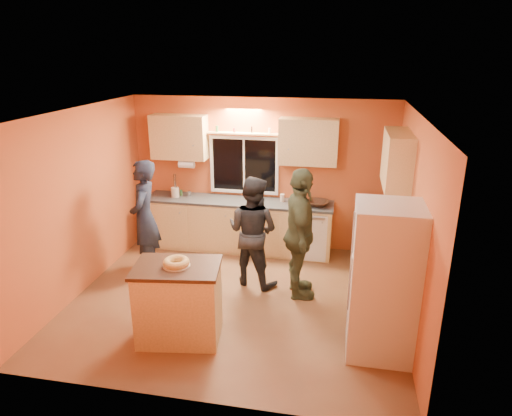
% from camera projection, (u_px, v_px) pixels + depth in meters
% --- Properties ---
extents(ground, '(4.50, 4.50, 0.00)m').
position_uv_depth(ground, '(236.00, 299.00, 6.45)').
color(ground, brown).
rests_on(ground, ground).
extents(room_shell, '(4.54, 4.04, 2.61)m').
position_uv_depth(room_shell, '(250.00, 182.00, 6.27)').
color(room_shell, '#C05F31').
rests_on(room_shell, ground).
extents(back_counter, '(4.23, 0.62, 0.90)m').
position_uv_depth(back_counter, '(259.00, 226.00, 7.87)').
color(back_counter, tan).
rests_on(back_counter, ground).
extents(right_counter, '(0.62, 1.84, 0.90)m').
position_uv_depth(right_counter, '(378.00, 266.00, 6.42)').
color(right_counter, tan).
rests_on(right_counter, ground).
extents(refrigerator, '(0.72, 0.70, 1.80)m').
position_uv_depth(refrigerator, '(384.00, 281.00, 5.07)').
color(refrigerator, silver).
rests_on(refrigerator, ground).
extents(island, '(1.09, 0.82, 0.97)m').
position_uv_depth(island, '(179.00, 302.00, 5.45)').
color(island, tan).
rests_on(island, ground).
extents(bundt_pastry, '(0.31, 0.31, 0.09)m').
position_uv_depth(bundt_pastry, '(176.00, 262.00, 5.27)').
color(bundt_pastry, '#DCA95A').
rests_on(bundt_pastry, island).
extents(person_left, '(0.54, 0.72, 1.79)m').
position_uv_depth(person_left, '(144.00, 218.00, 7.00)').
color(person_left, black).
rests_on(person_left, ground).
extents(person_center, '(0.96, 0.85, 1.65)m').
position_uv_depth(person_center, '(253.00, 231.00, 6.66)').
color(person_center, black).
rests_on(person_center, ground).
extents(person_right, '(0.65, 1.16, 1.87)m').
position_uv_depth(person_right, '(300.00, 234.00, 6.27)').
color(person_right, '#313924').
rests_on(person_right, ground).
extents(mixing_bowl, '(0.42, 0.42, 0.09)m').
position_uv_depth(mixing_bowl, '(318.00, 203.00, 7.50)').
color(mixing_bowl, black).
rests_on(mixing_bowl, back_counter).
extents(utensil_crock, '(0.14, 0.14, 0.17)m').
position_uv_depth(utensil_crock, '(175.00, 192.00, 7.94)').
color(utensil_crock, beige).
rests_on(utensil_crock, back_counter).
extents(potted_plant, '(0.32, 0.29, 0.30)m').
position_uv_depth(potted_plant, '(385.00, 251.00, 5.48)').
color(potted_plant, gray).
rests_on(potted_plant, right_counter).
extents(red_box, '(0.19, 0.16, 0.07)m').
position_uv_depth(red_box, '(379.00, 218.00, 6.86)').
color(red_box, '#B2211B').
rests_on(red_box, right_counter).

